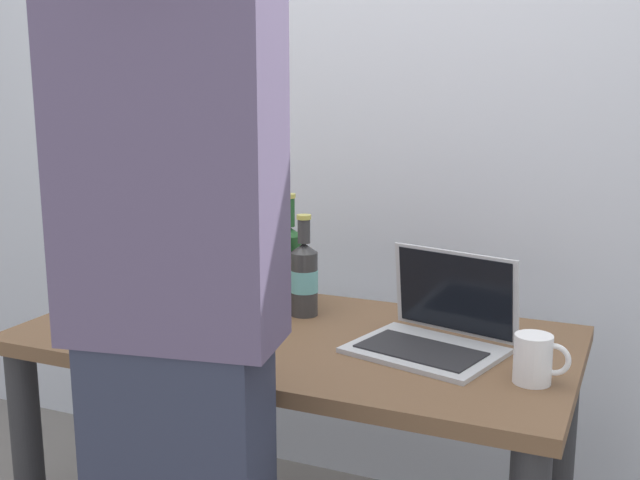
{
  "coord_description": "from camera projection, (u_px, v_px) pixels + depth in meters",
  "views": [
    {
      "loc": [
        0.82,
        -1.72,
        1.38
      ],
      "look_at": [
        0.07,
        0.0,
        0.99
      ],
      "focal_mm": 43.28,
      "sensor_mm": 36.0,
      "label": 1
    }
  ],
  "objects": [
    {
      "name": "desk",
      "position": [
        296.0,
        381.0,
        2.02
      ],
      "size": [
        1.41,
        0.72,
        0.74
      ],
      "color": "brown",
      "rests_on": "ground"
    },
    {
      "name": "laptop",
      "position": [
        436.0,
        329.0,
        1.87
      ],
      "size": [
        0.4,
        0.36,
        0.23
      ],
      "color": "#B7BABC",
      "rests_on": "desk"
    },
    {
      "name": "beer_bottle_dark",
      "position": [
        238.0,
        269.0,
        2.13
      ],
      "size": [
        0.06,
        0.06,
        0.33
      ],
      "color": "brown",
      "rests_on": "desk"
    },
    {
      "name": "beer_bottle_green",
      "position": [
        304.0,
        277.0,
        2.12
      ],
      "size": [
        0.08,
        0.08,
        0.28
      ],
      "color": "#333333",
      "rests_on": "desk"
    },
    {
      "name": "beer_bottle_brown",
      "position": [
        289.0,
        261.0,
        2.24
      ],
      "size": [
        0.08,
        0.08,
        0.32
      ],
      "color": "#1E5123",
      "rests_on": "desk"
    },
    {
      "name": "beer_bottle_amber",
      "position": [
        282.0,
        276.0,
        2.17
      ],
      "size": [
        0.07,
        0.07,
        0.27
      ],
      "color": "#472B14",
      "rests_on": "desk"
    },
    {
      "name": "person_figure",
      "position": [
        173.0,
        315.0,
        1.47
      ],
      "size": [
        0.44,
        0.33,
        1.8
      ],
      "color": "#2D3347",
      "rests_on": "ground"
    },
    {
      "name": "coffee_mug",
      "position": [
        534.0,
        359.0,
        1.65
      ],
      "size": [
        0.12,
        0.08,
        0.11
      ],
      "color": "white",
      "rests_on": "desk"
    },
    {
      "name": "back_wall",
      "position": [
        385.0,
        104.0,
        2.5
      ],
      "size": [
        6.0,
        0.1,
        2.6
      ],
      "primitive_type": "cube",
      "color": "silver",
      "rests_on": "ground"
    }
  ]
}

